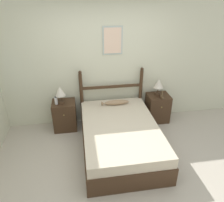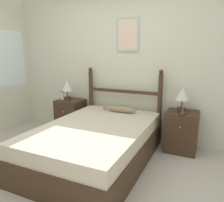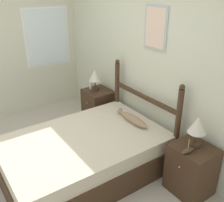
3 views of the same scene
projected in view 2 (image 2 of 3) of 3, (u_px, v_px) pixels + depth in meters
The scene contains 11 objects.
ground_plane at pixel (61, 180), 2.64m from camera, with size 16.00×16.00×0.00m, color #B7AD9E.
wall_back at pixel (118, 66), 3.90m from camera, with size 6.40×0.08×2.55m.
bed at pixel (96, 144), 3.05m from camera, with size 1.37×2.06×0.54m.
headboard at pixel (123, 101), 3.84m from camera, with size 1.37×0.07×1.24m.
nightstand_left at pixel (71, 116), 4.22m from camera, with size 0.48×0.45×0.63m.
nightstand_right at pixel (181, 131), 3.38m from camera, with size 0.48×0.45×0.63m.
table_lamp_left at pixel (67, 87), 4.09m from camera, with size 0.21×0.21×0.37m.
table_lamp_right at pixel (182, 96), 3.29m from camera, with size 0.21×0.21×0.37m.
bottle at pixel (63, 96), 4.15m from camera, with size 0.06×0.06×0.18m.
model_boat at pixel (183, 113), 3.18m from camera, with size 0.06×0.19×0.17m.
fish_pillow at pixel (120, 109), 3.63m from camera, with size 0.59×0.13×0.10m.
Camera 2 is at (1.56, -1.89, 1.51)m, focal length 35.00 mm.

